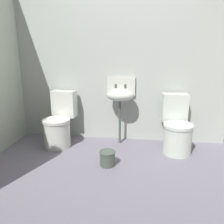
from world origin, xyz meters
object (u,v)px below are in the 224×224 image
Objects in this scene: bucket at (107,158)px; toilet_left at (59,124)px; toilet_right at (177,129)px; sink at (120,94)px.

toilet_left is at bearing 145.16° from bucket.
toilet_right is 0.94m from sink.
sink is 1.00m from bucket.
sink is at bearing -18.34° from toilet_right.
toilet_left is at bearing -5.28° from toilet_right.
toilet_left is 1.01m from bucket.
toilet_left and toilet_right have the same top height.
toilet_right reaches higher than bucket.
sink reaches higher than toilet_right.
toilet_right is at bearing 32.33° from bucket.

